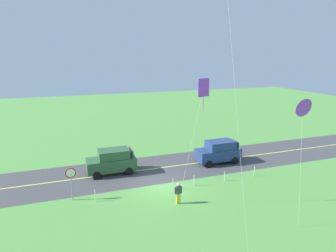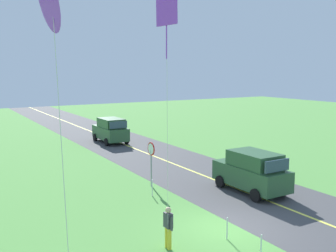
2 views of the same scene
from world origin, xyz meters
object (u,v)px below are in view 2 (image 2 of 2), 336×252
stop_sign (151,155)px  kite_red_low (167,10)px  car_suv_foreground (252,171)px  person_adult_near (168,226)px  car_parked_east_far (111,130)px

stop_sign → kite_red_low: (-8.61, 4.05, 6.57)m
car_suv_foreground → person_adult_near: car_suv_foreground is taller
person_adult_near → kite_red_low: 7.68m
car_parked_east_far → car_suv_foreground: bearing=-176.9°
car_suv_foreground → kite_red_low: size_ratio=0.48×
car_suv_foreground → kite_red_low: kite_red_low is taller
car_suv_foreground → stop_sign: size_ratio=1.72×
stop_sign → kite_red_low: size_ratio=0.28×
car_suv_foreground → kite_red_low: (-4.93, 8.25, 7.22)m
car_suv_foreground → car_parked_east_far: bearing=3.1°
car_parked_east_far → stop_sign: 14.28m
car_parked_east_far → stop_sign: size_ratio=1.72×
stop_sign → kite_red_low: 11.57m
stop_sign → person_adult_near: size_ratio=1.60×
stop_sign → person_adult_near: bearing=156.3°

